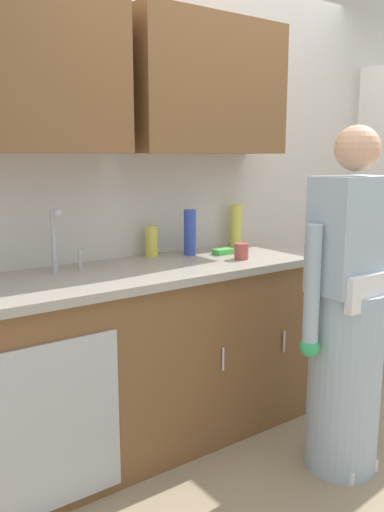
% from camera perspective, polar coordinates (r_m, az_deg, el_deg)
% --- Properties ---
extents(ground_plane, '(9.00, 9.00, 0.00)m').
position_cam_1_polar(ground_plane, '(2.81, 13.22, -21.48)').
color(ground_plane, '#998466').
extents(kitchen_wall_with_uppers, '(4.80, 0.44, 2.70)m').
position_cam_1_polar(kitchen_wall_with_uppers, '(3.04, -1.84, 10.56)').
color(kitchen_wall_with_uppers, beige).
rests_on(kitchen_wall_with_uppers, ground).
extents(counter_cabinet, '(1.90, 0.62, 0.90)m').
position_cam_1_polar(counter_cabinet, '(2.76, -5.49, -11.29)').
color(counter_cabinet, brown).
rests_on(counter_cabinet, ground).
extents(countertop, '(1.96, 0.66, 0.04)m').
position_cam_1_polar(countertop, '(2.63, -5.63, -1.72)').
color(countertop, '#A8A093').
rests_on(countertop, counter_cabinet).
extents(sink, '(0.50, 0.36, 0.35)m').
position_cam_1_polar(sink, '(2.48, -12.55, -2.53)').
color(sink, '#B7BABF').
rests_on(sink, counter_cabinet).
extents(person_at_sink, '(0.55, 0.34, 1.62)m').
position_cam_1_polar(person_at_sink, '(2.58, 16.44, -7.63)').
color(person_at_sink, white).
rests_on(person_at_sink, ground).
extents(bottle_water_short, '(0.07, 0.07, 0.25)m').
position_cam_1_polar(bottle_water_short, '(2.94, -0.23, 2.58)').
color(bottle_water_short, '#334CB2').
rests_on(bottle_water_short, countertop).
extents(bottle_cleaner_spray, '(0.07, 0.07, 0.17)m').
position_cam_1_polar(bottle_cleaner_spray, '(2.90, -4.39, 1.59)').
color(bottle_cleaner_spray, '#D8D14C').
rests_on(bottle_cleaner_spray, countertop).
extents(bottle_water_tall, '(0.07, 0.07, 0.25)m').
position_cam_1_polar(bottle_water_tall, '(3.25, 4.76, 3.32)').
color(bottle_water_tall, '#D8D14C').
rests_on(bottle_water_tall, countertop).
extents(cup_by_sink, '(0.08, 0.08, 0.09)m').
position_cam_1_polar(cup_by_sink, '(2.84, 5.38, 0.52)').
color(cup_by_sink, '#B24C47').
rests_on(cup_by_sink, countertop).
extents(sponge, '(0.11, 0.07, 0.03)m').
position_cam_1_polar(sponge, '(2.98, 3.39, 0.48)').
color(sponge, '#4CBF4C').
rests_on(sponge, countertop).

